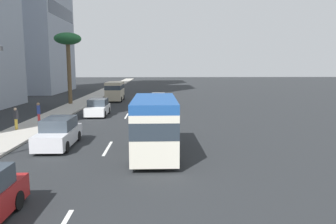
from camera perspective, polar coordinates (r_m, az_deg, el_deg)
name	(u,v)px	position (r m, az deg, el deg)	size (l,w,h in m)	color
ground_plane	(132,107)	(37.21, -6.50, 0.97)	(198.00, 198.00, 0.00)	#26282B
sidewalk_right	(74,106)	(38.29, -16.56, 1.00)	(162.00, 2.90, 0.15)	#B2ADA3
lane_stripe_mid	(108,148)	(18.67, -10.81, -6.43)	(3.20, 0.16, 0.01)	silver
lane_stripe_far	(127,116)	(30.25, -7.48, -0.72)	(3.20, 0.16, 0.01)	silver
car_lead	(98,108)	(30.88, -12.53, 0.75)	(4.17, 1.87, 1.61)	white
minibus_third	(155,124)	(16.68, -2.44, -2.20)	(6.11, 2.35, 3.05)	silver
car_fourth	(159,100)	(37.42, -1.72, 2.20)	(4.60, 1.81, 1.56)	beige
van_fifth	(115,90)	(43.64, -9.56, 3.93)	(5.13, 2.19, 2.58)	beige
car_sixth	(59,133)	(19.72, -19.11, -3.62)	(4.39, 1.81, 1.68)	silver
pedestrian_near_lamp	(39,112)	(26.77, -22.30, -0.05)	(0.39, 0.34, 1.73)	red
pedestrian_mid_block	(16,118)	(25.33, -25.76, -0.91)	(0.35, 0.39, 1.59)	gold
palm_tree	(68,42)	(40.40, -17.62, 11.89)	(3.16, 3.16, 8.51)	brown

